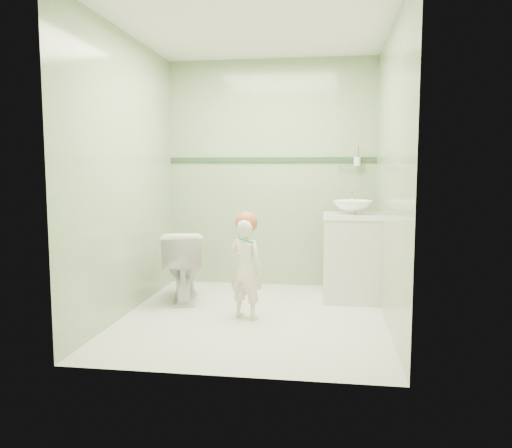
# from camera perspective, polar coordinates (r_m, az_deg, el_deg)

# --- Properties ---
(ground) EXTENTS (2.50, 2.50, 0.00)m
(ground) POSITION_cam_1_polar(r_m,az_deg,el_deg) (4.38, -0.29, -10.41)
(ground) COLOR white
(ground) RESTS_ON ground
(room_shell) EXTENTS (2.50, 2.54, 2.40)m
(room_shell) POSITION_cam_1_polar(r_m,az_deg,el_deg) (4.20, -0.30, 5.49)
(room_shell) COLOR #87A777
(room_shell) RESTS_ON ground
(trim_stripe) EXTENTS (2.20, 0.02, 0.05)m
(trim_stripe) POSITION_cam_1_polar(r_m,az_deg,el_deg) (5.42, 1.67, 7.24)
(trim_stripe) COLOR #2B472D
(trim_stripe) RESTS_ON room_shell
(vanity) EXTENTS (0.52, 0.50, 0.80)m
(vanity) POSITION_cam_1_polar(r_m,az_deg,el_deg) (4.93, 10.67, -3.86)
(vanity) COLOR beige
(vanity) RESTS_ON ground
(counter) EXTENTS (0.54, 0.52, 0.04)m
(counter) POSITION_cam_1_polar(r_m,az_deg,el_deg) (4.87, 10.77, 0.89)
(counter) COLOR white
(counter) RESTS_ON vanity
(basin) EXTENTS (0.37, 0.37, 0.13)m
(basin) POSITION_cam_1_polar(r_m,az_deg,el_deg) (4.87, 10.79, 1.88)
(basin) COLOR white
(basin) RESTS_ON counter
(faucet) EXTENTS (0.03, 0.13, 0.18)m
(faucet) POSITION_cam_1_polar(r_m,az_deg,el_deg) (5.05, 10.72, 2.94)
(faucet) COLOR silver
(faucet) RESTS_ON counter
(cup_holder) EXTENTS (0.26, 0.07, 0.21)m
(cup_holder) POSITION_cam_1_polar(r_m,az_deg,el_deg) (5.34, 11.24, 6.91)
(cup_holder) COLOR silver
(cup_holder) RESTS_ON room_shell
(toilet) EXTENTS (0.53, 0.73, 0.68)m
(toilet) POSITION_cam_1_polar(r_m,az_deg,el_deg) (4.88, -8.16, -4.66)
(toilet) COLOR white
(toilet) RESTS_ON ground
(toddler) EXTENTS (0.36, 0.30, 0.84)m
(toddler) POSITION_cam_1_polar(r_m,az_deg,el_deg) (4.25, -1.14, -5.07)
(toddler) COLOR beige
(toddler) RESTS_ON ground
(hair_cap) EXTENTS (0.19, 0.19, 0.19)m
(hair_cap) POSITION_cam_1_polar(r_m,az_deg,el_deg) (4.22, -1.10, 0.15)
(hair_cap) COLOR #A95334
(hair_cap) RESTS_ON toddler
(teal_toothbrush) EXTENTS (0.11, 0.14, 0.08)m
(teal_toothbrush) POSITION_cam_1_polar(r_m,az_deg,el_deg) (4.06, -1.17, -1.80)
(teal_toothbrush) COLOR #188860
(teal_toothbrush) RESTS_ON toddler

